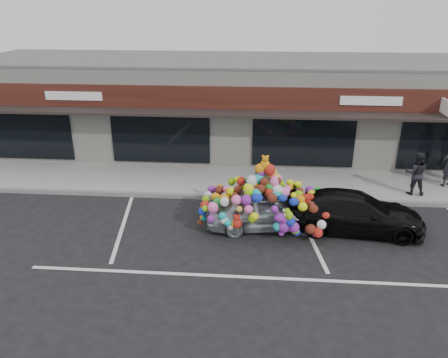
{
  "coord_description": "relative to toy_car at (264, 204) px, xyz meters",
  "views": [
    {
      "loc": [
        1.07,
        -12.04,
        6.89
      ],
      "look_at": [
        0.02,
        1.4,
        1.27
      ],
      "focal_mm": 35.0,
      "sensor_mm": 36.0,
      "label": 1
    }
  ],
  "objects": [
    {
      "name": "parking_stripe_mid",
      "position": [
        1.42,
        -0.34,
        -0.79
      ],
      "size": [
        0.73,
        4.37,
        0.01
      ],
      "primitive_type": "cube",
      "rotation": [
        0.0,
        0.0,
        0.14
      ],
      "color": "silver",
      "rests_on": "ground"
    },
    {
      "name": "toy_car",
      "position": [
        0.0,
        0.0,
        0.0
      ],
      "size": [
        2.73,
        4.21,
        2.33
      ],
      "rotation": [
        0.0,
        0.0,
        1.71
      ],
      "color": "gray",
      "rests_on": "ground"
    },
    {
      "name": "lane_line",
      "position": [
        0.62,
        -2.84,
        -0.79
      ],
      "size": [
        14.0,
        0.12,
        0.01
      ],
      "primitive_type": "cube",
      "color": "silver",
      "rests_on": "ground"
    },
    {
      "name": "pedestrian_b",
      "position": [
        5.52,
        2.68,
        0.17
      ],
      "size": [
        0.86,
        0.71,
        1.63
      ],
      "primitive_type": "imported",
      "rotation": [
        0.0,
        0.0,
        3.01
      ],
      "color": "black",
      "rests_on": "sidewalk"
    },
    {
      "name": "black_sedan",
      "position": [
        2.86,
        0.02,
        -0.17
      ],
      "size": [
        2.09,
        4.42,
        1.25
      ],
      "primitive_type": "imported",
      "rotation": [
        0.0,
        0.0,
        1.49
      ],
      "color": "black",
      "rests_on": "ground"
    },
    {
      "name": "sidewalk",
      "position": [
        -1.38,
        3.46,
        -0.71
      ],
      "size": [
        26.0,
        3.0,
        0.15
      ],
      "primitive_type": "cube",
      "color": "gray",
      "rests_on": "ground"
    },
    {
      "name": "shop_building",
      "position": [
        -1.38,
        7.9,
        1.37
      ],
      "size": [
        24.0,
        7.2,
        4.31
      ],
      "color": "silver",
      "rests_on": "ground"
    },
    {
      "name": "ground",
      "position": [
        -1.38,
        -0.54,
        -0.79
      ],
      "size": [
        90.0,
        90.0,
        0.0
      ],
      "primitive_type": "plane",
      "color": "black",
      "rests_on": "ground"
    },
    {
      "name": "parking_stripe_left",
      "position": [
        -4.58,
        -0.34,
        -0.79
      ],
      "size": [
        0.73,
        4.37,
        0.01
      ],
      "primitive_type": "cube",
      "rotation": [
        0.0,
        0.0,
        0.14
      ],
      "color": "silver",
      "rests_on": "ground"
    },
    {
      "name": "kerb",
      "position": [
        -1.38,
        1.96,
        -0.71
      ],
      "size": [
        26.0,
        0.18,
        0.16
      ],
      "primitive_type": "cube",
      "color": "slate",
      "rests_on": "ground"
    }
  ]
}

